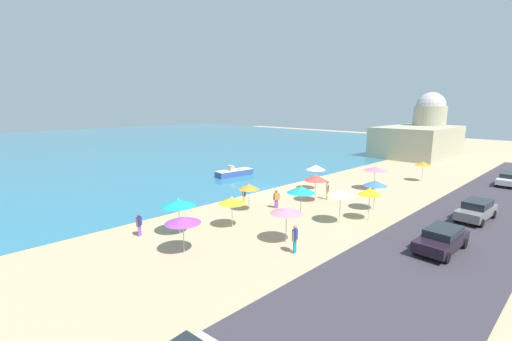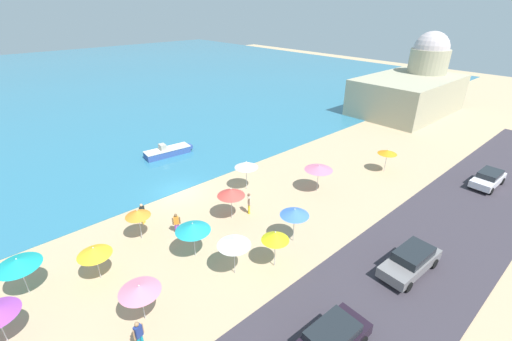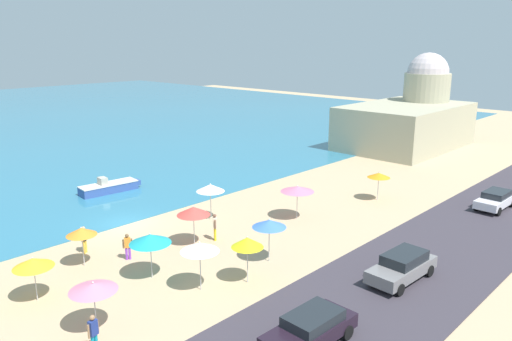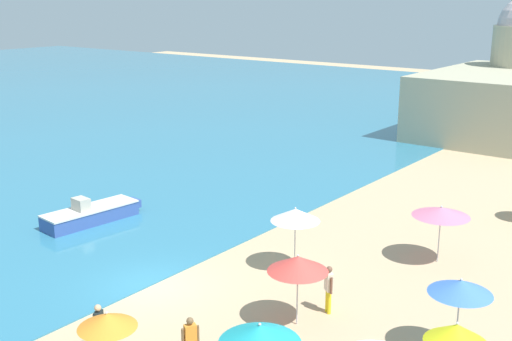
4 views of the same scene
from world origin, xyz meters
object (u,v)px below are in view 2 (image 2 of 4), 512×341
object	(u,v)px
beach_umbrella_9	(18,263)
parked_car_2	(330,340)
beach_umbrella_2	(319,168)
beach_umbrella_8	(295,212)
bather_1	(176,222)
bather_2	(142,212)
beach_umbrella_0	(234,242)
beach_umbrella_5	(193,227)
beach_umbrella_12	(275,236)
bather_4	(139,334)
beach_umbrella_4	(246,165)
parked_car_0	(411,260)
harbor_fortress	(413,87)
parked_car_1	(488,178)
beach_umbrella_3	(138,213)
beach_umbrella_6	(94,251)
bather_3	(249,202)
beach_umbrella_1	(139,289)
beach_umbrella_11	(388,152)
beach_umbrella_10	(231,192)
skiff_nearshore	(168,151)

from	to	relation	value
beach_umbrella_9	parked_car_2	bearing A→B (deg)	-54.58
beach_umbrella_2	beach_umbrella_8	bearing A→B (deg)	-153.56
bather_1	bather_2	xyz separation A→B (m)	(-1.27, 2.72, 0.05)
beach_umbrella_0	beach_umbrella_5	world-z (taller)	beach_umbrella_0
beach_umbrella_12	bather_4	distance (m)	8.85
beach_umbrella_4	beach_umbrella_8	bearing A→B (deg)	-106.98
beach_umbrella_8	parked_car_0	bearing A→B (deg)	-65.95
harbor_fortress	parked_car_1	bearing A→B (deg)	-138.42
beach_umbrella_3	bather_4	bearing A→B (deg)	-115.40
bather_2	beach_umbrella_6	bearing A→B (deg)	-141.41
beach_umbrella_8	bather_2	xyz separation A→B (m)	(-6.76, 8.88, -1.38)
beach_umbrella_2	beach_umbrella_8	world-z (taller)	beach_umbrella_8
bather_2	bather_3	world-z (taller)	bather_3
beach_umbrella_5	bather_4	world-z (taller)	beach_umbrella_5
beach_umbrella_3	parked_car_1	world-z (taller)	beach_umbrella_3
beach_umbrella_1	beach_umbrella_4	xyz separation A→B (m)	(12.95, 6.99, 0.23)
beach_umbrella_3	beach_umbrella_9	xyz separation A→B (m)	(-7.01, -0.45, 0.16)
bather_2	bather_3	size ratio (longest dim) A/B	0.95
beach_umbrella_3	parked_car_0	world-z (taller)	beach_umbrella_3
beach_umbrella_1	parked_car_2	distance (m)	9.48
beach_umbrella_1	beach_umbrella_11	bearing A→B (deg)	1.41
beach_umbrella_3	beach_umbrella_4	distance (m)	10.06
beach_umbrella_4	beach_umbrella_8	xyz separation A→B (m)	(-2.35, -7.71, -0.04)
beach_umbrella_3	beach_umbrella_8	bearing A→B (deg)	-43.32
beach_umbrella_0	beach_umbrella_12	bearing A→B (deg)	-27.26
beach_umbrella_5	bather_1	world-z (taller)	beach_umbrella_5
bather_3	harbor_fortress	world-z (taller)	harbor_fortress
parked_car_1	bather_4	bearing A→B (deg)	169.47
harbor_fortress	bather_1	bearing A→B (deg)	-175.14
beach_umbrella_10	bather_1	size ratio (longest dim) A/B	1.62
beach_umbrella_8	parked_car_1	distance (m)	19.75
beach_umbrella_6	beach_umbrella_8	world-z (taller)	beach_umbrella_8
bather_2	bather_4	size ratio (longest dim) A/B	0.97
beach_umbrella_9	bather_4	xyz separation A→B (m)	(3.23, -7.52, -1.26)
beach_umbrella_2	parked_car_1	size ratio (longest dim) A/B	0.60
parked_car_1	skiff_nearshore	world-z (taller)	parked_car_1
beach_umbrella_8	harbor_fortress	bearing A→B (deg)	14.86
beach_umbrella_5	bather_2	bearing A→B (deg)	98.67
beach_umbrella_2	beach_umbrella_5	world-z (taller)	beach_umbrella_5
beach_umbrella_10	bather_4	world-z (taller)	beach_umbrella_10
beach_umbrella_2	parked_car_2	xyz separation A→B (m)	(-11.73, -10.17, -1.42)
beach_umbrella_9	skiff_nearshore	size ratio (longest dim) A/B	0.48
beach_umbrella_1	parked_car_1	bearing A→B (deg)	-13.54
beach_umbrella_4	beach_umbrella_12	distance (m)	10.01
bather_1	bather_4	size ratio (longest dim) A/B	0.92
beach_umbrella_5	skiff_nearshore	bearing A→B (deg)	66.87
beach_umbrella_4	beach_umbrella_3	bearing A→B (deg)	-177.41
beach_umbrella_1	bather_3	distance (m)	11.31
bather_1	bather_4	distance (m)	9.12
beach_umbrella_3	beach_umbrella_2	bearing A→B (deg)	-15.19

